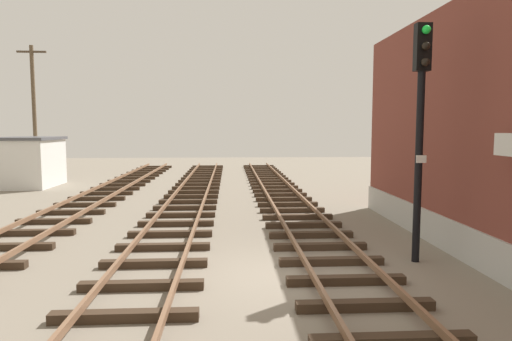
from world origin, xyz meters
name	(u,v)px	position (x,y,z in m)	size (l,w,h in m)	color
ground_plane	(289,275)	(0.00, 0.00, 0.00)	(80.00, 80.00, 0.00)	slate
track_near_building	(338,269)	(1.09, 0.00, 0.12)	(2.50, 56.23, 0.32)	#38281C
track_centre	(148,272)	(-3.10, 0.00, 0.13)	(2.50, 56.23, 0.32)	#38281C
signal_mast	(421,115)	(3.22, 0.82, 3.55)	(0.36, 0.40, 5.69)	black
control_hut	(29,162)	(-12.46, 15.92, 1.39)	(3.00, 3.80, 2.76)	silver
utility_pole_far	(34,110)	(-13.69, 19.87, 4.40)	(1.80, 0.24, 8.42)	brown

